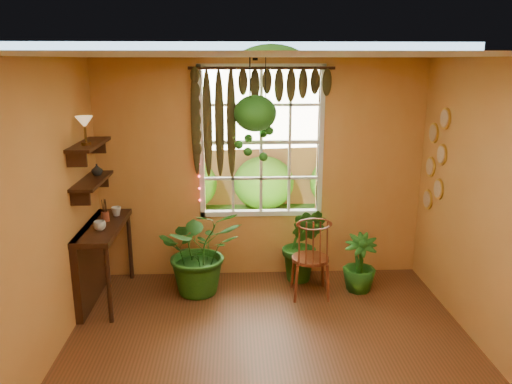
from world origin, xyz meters
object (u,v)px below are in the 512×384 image
potted_plant_left (200,250)px  hanging_basket (255,118)px  windsor_chair (311,269)px  potted_plant_mid (303,244)px  counter_ledge (96,254)px

potted_plant_left → hanging_basket: (0.65, 0.29, 1.49)m
windsor_chair → potted_plant_mid: bearing=95.0°
hanging_basket → potted_plant_mid: bearing=-4.1°
potted_plant_mid → potted_plant_left: bearing=-168.6°
counter_ledge → windsor_chair: 2.46m
hanging_basket → potted_plant_left: bearing=-155.8°
windsor_chair → potted_plant_left: size_ratio=1.09×
potted_plant_left → hanging_basket: hanging_basket is taller
counter_ledge → potted_plant_left: 1.18m
windsor_chair → potted_plant_left: windsor_chair is taller
potted_plant_left → windsor_chair: bearing=-7.1°
potted_plant_left → potted_plant_mid: potted_plant_left is taller
potted_plant_left → potted_plant_mid: size_ratio=1.10×
counter_ledge → potted_plant_left: size_ratio=1.14×
counter_ledge → potted_plant_left: (1.17, 0.12, -0.02)m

